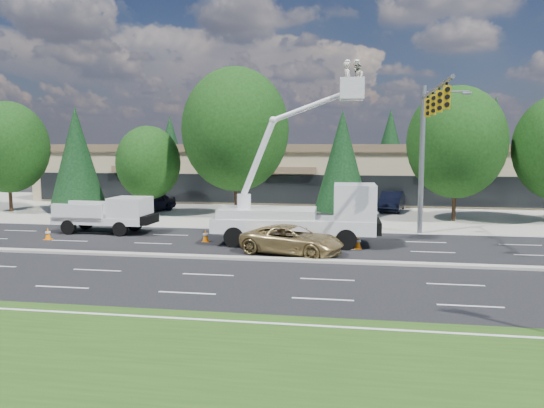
% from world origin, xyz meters
% --- Properties ---
extents(ground, '(140.00, 140.00, 0.00)m').
position_xyz_m(ground, '(0.00, 0.00, 0.00)').
color(ground, black).
rests_on(ground, ground).
extents(concrete_apron, '(140.00, 22.00, 0.01)m').
position_xyz_m(concrete_apron, '(0.00, 20.00, 0.01)').
color(concrete_apron, '#9C9B8E').
rests_on(concrete_apron, ground).
extents(grass_verge, '(140.00, 10.00, 0.01)m').
position_xyz_m(grass_verge, '(0.00, -13.00, 0.01)').
color(grass_verge, '#214714').
rests_on(grass_verge, ground).
extents(road_median, '(120.00, 0.55, 0.12)m').
position_xyz_m(road_median, '(0.00, 0.00, 0.06)').
color(road_median, '#9C9B8E').
rests_on(road_median, ground).
extents(strip_mall, '(50.40, 15.40, 5.50)m').
position_xyz_m(strip_mall, '(0.00, 29.97, 2.83)').
color(strip_mall, tan).
rests_on(strip_mall, ground).
extents(tree_front_a, '(6.46, 6.46, 8.97)m').
position_xyz_m(tree_front_a, '(-22.00, 15.00, 5.25)').
color(tree_front_a, '#332114').
rests_on(tree_front_a, ground).
extents(tree_front_b, '(4.29, 4.29, 8.45)m').
position_xyz_m(tree_front_b, '(-16.00, 15.00, 4.53)').
color(tree_front_b, '#332114').
rests_on(tree_front_b, ground).
extents(tree_front_c, '(4.99, 4.99, 6.93)m').
position_xyz_m(tree_front_c, '(-10.00, 15.00, 4.05)').
color(tree_front_c, '#332114').
rests_on(tree_front_c, ground).
extents(tree_front_d, '(8.11, 8.11, 11.25)m').
position_xyz_m(tree_front_d, '(-3.00, 15.00, 6.59)').
color(tree_front_d, '#332114').
rests_on(tree_front_d, ground).
extents(tree_front_e, '(4.06, 4.06, 8.01)m').
position_xyz_m(tree_front_e, '(5.00, 15.00, 4.30)').
color(tree_front_e, '#332114').
rests_on(tree_front_e, ground).
extents(tree_front_f, '(6.92, 6.92, 9.60)m').
position_xyz_m(tree_front_f, '(13.00, 15.00, 5.62)').
color(tree_front_f, '#332114').
rests_on(tree_front_f, ground).
extents(tree_back_a, '(4.68, 4.68, 9.22)m').
position_xyz_m(tree_back_a, '(-18.00, 42.00, 4.95)').
color(tree_back_a, '#332114').
rests_on(tree_back_a, ground).
extents(tree_back_b, '(5.06, 5.06, 9.97)m').
position_xyz_m(tree_back_b, '(-4.00, 42.00, 5.35)').
color(tree_back_b, '#332114').
rests_on(tree_back_b, ground).
extents(tree_back_c, '(4.94, 4.94, 9.73)m').
position_xyz_m(tree_back_c, '(10.00, 42.00, 5.22)').
color(tree_back_c, '#332114').
rests_on(tree_back_c, ground).
extents(tree_back_d, '(5.64, 5.64, 11.11)m').
position_xyz_m(tree_back_d, '(22.00, 42.00, 5.96)').
color(tree_back_d, '#332114').
rests_on(tree_back_d, ground).
extents(signal_mast, '(2.76, 10.16, 9.00)m').
position_xyz_m(signal_mast, '(10.03, 7.04, 6.06)').
color(signal_mast, gray).
rests_on(signal_mast, ground).
extents(utility_pickup, '(5.95, 2.52, 2.25)m').
position_xyz_m(utility_pickup, '(-9.02, 6.18, 0.93)').
color(utility_pickup, silver).
rests_on(utility_pickup, ground).
extents(bucket_truck, '(9.33, 3.10, 9.88)m').
position_xyz_m(bucket_truck, '(3.67, 4.23, 2.19)').
color(bucket_truck, silver).
rests_on(bucket_truck, ground).
extents(traffic_cone_a, '(0.40, 0.40, 0.70)m').
position_xyz_m(traffic_cone_a, '(-11.46, 3.41, 0.34)').
color(traffic_cone_a, orange).
rests_on(traffic_cone_a, ground).
extents(traffic_cone_b, '(0.40, 0.40, 0.70)m').
position_xyz_m(traffic_cone_b, '(-2.28, 4.22, 0.34)').
color(traffic_cone_b, orange).
rests_on(traffic_cone_b, ground).
extents(traffic_cone_c, '(0.40, 0.40, 0.70)m').
position_xyz_m(traffic_cone_c, '(-0.58, 4.17, 0.34)').
color(traffic_cone_c, orange).
rests_on(traffic_cone_c, ground).
extents(traffic_cone_d, '(0.40, 0.40, 0.70)m').
position_xyz_m(traffic_cone_d, '(6.23, 3.52, 0.34)').
color(traffic_cone_d, orange).
rests_on(traffic_cone_d, ground).
extents(minivan, '(5.63, 3.73, 1.44)m').
position_xyz_m(minivan, '(2.96, 1.66, 0.72)').
color(minivan, '#9B824B').
rests_on(minivan, ground).
extents(parked_car_west, '(3.15, 4.80, 1.52)m').
position_xyz_m(parked_car_west, '(-10.38, 16.52, 0.76)').
color(parked_car_west, black).
rests_on(parked_car_west, ground).
extents(parked_car_east, '(2.56, 5.14, 1.62)m').
position_xyz_m(parked_car_east, '(8.96, 20.14, 0.81)').
color(parked_car_east, black).
rests_on(parked_car_east, ground).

